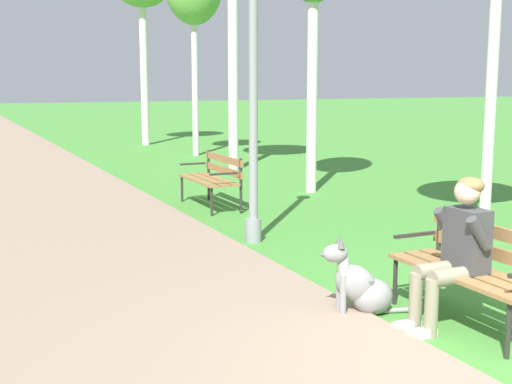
{
  "coord_description": "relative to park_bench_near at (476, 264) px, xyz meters",
  "views": [
    {
      "loc": [
        -3.49,
        -3.39,
        2.03
      ],
      "look_at": [
        -0.59,
        2.91,
        0.9
      ],
      "focal_mm": 48.53,
      "sensor_mm": 36.0,
      "label": 1
    }
  ],
  "objects": [
    {
      "name": "ground_plane",
      "position": [
        -0.5,
        -0.91,
        -0.51
      ],
      "size": [
        120.0,
        120.0,
        0.0
      ],
      "primitive_type": "plane",
      "color": "#478E38"
    },
    {
      "name": "dog_grey",
      "position": [
        -0.74,
        0.58,
        -0.25
      ],
      "size": [
        0.81,
        0.41,
        0.71
      ],
      "color": "gray",
      "rests_on": "ground"
    },
    {
      "name": "lamp_post_near",
      "position": [
        -0.45,
        3.47,
        1.58
      ],
      "size": [
        0.24,
        0.24,
        4.04
      ],
      "color": "gray",
      "rests_on": "ground"
    },
    {
      "name": "person_seated_on_near_bench",
      "position": [
        -0.21,
        0.01,
        0.17
      ],
      "size": [
        0.74,
        0.49,
        1.25
      ],
      "color": "gray",
      "rests_on": "ground"
    },
    {
      "name": "park_bench_mid",
      "position": [
        -0.02,
        5.94,
        0.0
      ],
      "size": [
        0.55,
        1.5,
        0.85
      ],
      "color": "olive",
      "rests_on": "ground"
    },
    {
      "name": "park_bench_near",
      "position": [
        0.0,
        0.0,
        0.0
      ],
      "size": [
        0.55,
        1.5,
        0.85
      ],
      "color": "olive",
      "rests_on": "ground"
    }
  ]
}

